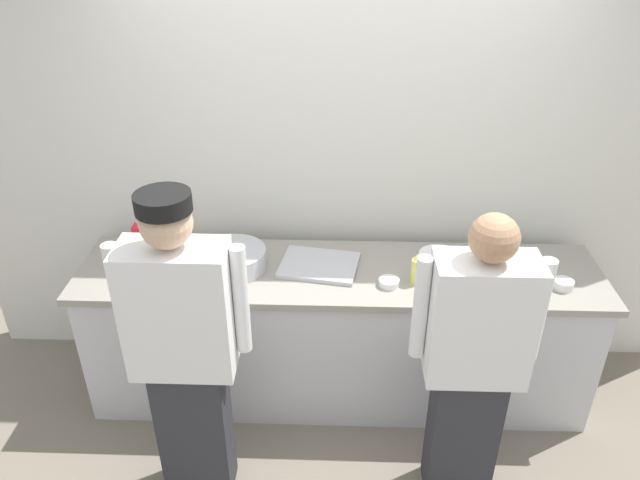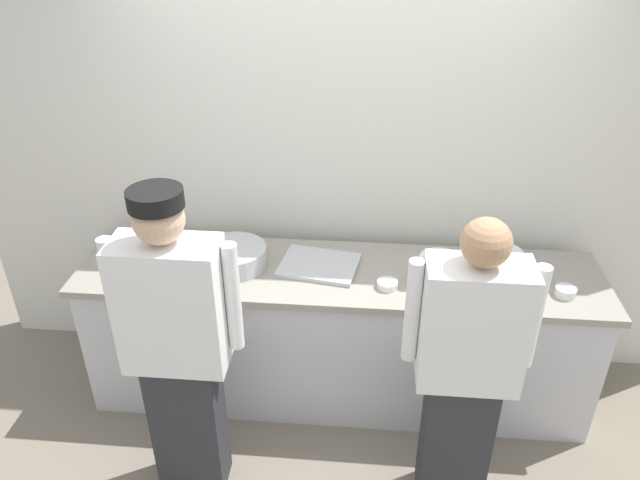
# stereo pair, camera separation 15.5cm
# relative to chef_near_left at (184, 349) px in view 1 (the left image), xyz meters

# --- Properties ---
(ground_plane) EXTENTS (9.00, 9.00, 0.00)m
(ground_plane) POSITION_rel_chef_near_left_xyz_m (0.70, 0.36, -0.91)
(ground_plane) COLOR slate
(wall_back) EXTENTS (4.59, 0.10, 2.99)m
(wall_back) POSITION_rel_chef_near_left_xyz_m (0.70, 1.18, 0.59)
(wall_back) COLOR silver
(wall_back) RESTS_ON ground
(prep_counter) EXTENTS (2.93, 0.67, 0.89)m
(prep_counter) POSITION_rel_chef_near_left_xyz_m (0.70, 0.72, -0.46)
(prep_counter) COLOR silver
(prep_counter) RESTS_ON ground
(chef_near_left) EXTENTS (0.61, 0.24, 1.69)m
(chef_near_left) POSITION_rel_chef_near_left_xyz_m (0.00, 0.00, 0.00)
(chef_near_left) COLOR #2D2D33
(chef_near_left) RESTS_ON ground
(chef_center) EXTENTS (0.59, 0.24, 1.60)m
(chef_center) POSITION_rel_chef_near_left_xyz_m (1.32, 0.03, -0.06)
(chef_center) COLOR #2D2D33
(chef_center) RESTS_ON ground
(plate_stack_front) EXTENTS (0.23, 0.23, 0.10)m
(plate_stack_front) POSITION_rel_chef_near_left_xyz_m (1.26, 0.75, 0.03)
(plate_stack_front) COLOR white
(plate_stack_front) RESTS_ON prep_counter
(plate_stack_rear) EXTENTS (0.24, 0.24, 0.10)m
(plate_stack_rear) POSITION_rel_chef_near_left_xyz_m (1.60, 0.85, 0.03)
(plate_stack_rear) COLOR white
(plate_stack_rear) RESTS_ON prep_counter
(mixing_bowl_steel) EXTENTS (0.37, 0.37, 0.12)m
(mixing_bowl_steel) POSITION_rel_chef_near_left_xyz_m (0.11, 0.72, 0.04)
(mixing_bowl_steel) COLOR #B7BABF
(mixing_bowl_steel) RESTS_ON prep_counter
(sheet_tray) EXTENTS (0.47, 0.39, 0.02)m
(sheet_tray) POSITION_rel_chef_near_left_xyz_m (0.59, 0.75, -0.01)
(sheet_tray) COLOR #B7BABF
(sheet_tray) RESTS_ON prep_counter
(squeeze_bottle_primary) EXTENTS (0.05, 0.05, 0.20)m
(squeeze_bottle_primary) POSITION_rel_chef_near_left_xyz_m (-0.47, 0.89, 0.08)
(squeeze_bottle_primary) COLOR red
(squeeze_bottle_primary) RESTS_ON prep_counter
(squeeze_bottle_secondary) EXTENTS (0.06, 0.06, 0.18)m
(squeeze_bottle_secondary) POSITION_rel_chef_near_left_xyz_m (1.12, 0.61, 0.07)
(squeeze_bottle_secondary) COLOR #E5E066
(squeeze_bottle_secondary) RESTS_ON prep_counter
(squeeze_bottle_spare) EXTENTS (0.06, 0.06, 0.20)m
(squeeze_bottle_spare) POSITION_rel_chef_near_left_xyz_m (1.62, 0.52, 0.08)
(squeeze_bottle_spare) COLOR #56A333
(squeeze_bottle_spare) RESTS_ON prep_counter
(ramekin_green_sauce) EXTENTS (0.11, 0.11, 0.04)m
(ramekin_green_sauce) POSITION_rel_chef_near_left_xyz_m (0.97, 0.58, 0.00)
(ramekin_green_sauce) COLOR white
(ramekin_green_sauce) RESTS_ON prep_counter
(ramekin_red_sauce) EXTENTS (0.11, 0.11, 0.05)m
(ramekin_red_sauce) POSITION_rel_chef_near_left_xyz_m (1.89, 0.59, 0.01)
(ramekin_red_sauce) COLOR white
(ramekin_red_sauce) RESTS_ON prep_counter
(deli_cup) EXTENTS (0.09, 0.09, 0.09)m
(deli_cup) POSITION_rel_chef_near_left_xyz_m (1.45, 0.66, 0.03)
(deli_cup) COLOR white
(deli_cup) RESTS_ON prep_counter
(chefs_knife) EXTENTS (0.28, 0.03, 0.02)m
(chefs_knife) POSITION_rel_chef_near_left_xyz_m (-0.31, 0.80, -0.01)
(chefs_knife) COLOR #B7BABF
(chefs_knife) RESTS_ON prep_counter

